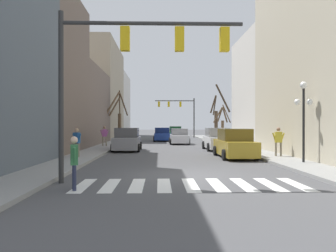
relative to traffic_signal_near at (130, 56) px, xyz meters
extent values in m
plane|color=#4C4C4F|center=(2.08, 1.46, -4.44)|extent=(240.00, 240.00, 0.00)
cube|color=gray|center=(-3.69, 1.46, -4.36)|extent=(2.09, 90.00, 0.15)
cube|color=gray|center=(7.86, 1.46, -4.36)|extent=(2.09, 90.00, 0.15)
cube|color=#66564C|center=(-7.73, 11.66, 1.13)|extent=(6.00, 8.09, 11.12)
cube|color=#66564C|center=(-7.73, 21.42, -0.64)|extent=(6.00, 11.43, 7.59)
cube|color=tan|center=(-7.73, 34.35, 2.03)|extent=(6.00, 14.44, 12.93)
cube|color=beige|center=(-7.73, 47.70, 1.04)|extent=(6.00, 12.26, 10.96)
cube|color=#BCB299|center=(11.90, 9.77, 2.43)|extent=(6.00, 10.72, 13.74)
cube|color=beige|center=(11.90, 19.51, 0.80)|extent=(6.00, 8.74, 10.48)
cube|color=white|center=(-1.52, -0.50, -4.43)|extent=(0.45, 2.60, 0.01)
cube|color=white|center=(-0.62, -0.50, -4.43)|extent=(0.45, 2.60, 0.01)
cube|color=white|center=(0.28, -0.50, -4.43)|extent=(0.45, 2.60, 0.01)
cube|color=white|center=(1.18, -0.50, -4.43)|extent=(0.45, 2.60, 0.01)
cube|color=white|center=(2.08, -0.50, -4.43)|extent=(0.45, 2.60, 0.01)
cube|color=white|center=(2.98, -0.50, -4.43)|extent=(0.45, 2.60, 0.01)
cube|color=white|center=(3.88, -0.50, -4.43)|extent=(0.45, 2.60, 0.01)
cube|color=white|center=(4.78, -0.50, -4.43)|extent=(0.45, 2.60, 0.01)
cube|color=white|center=(5.68, -0.50, -4.43)|extent=(0.45, 2.60, 0.01)
cylinder|color=#2D2D2D|center=(-2.40, 0.00, -1.44)|extent=(0.18, 0.18, 5.99)
cylinder|color=#2D2D2D|center=(0.78, 0.00, 1.15)|extent=(6.36, 0.14, 0.14)
cube|color=yellow|center=(-0.17, 0.00, 0.60)|extent=(0.32, 0.28, 0.84)
cube|color=yellow|center=(1.74, 0.00, 0.60)|extent=(0.32, 0.28, 0.84)
cube|color=yellow|center=(3.32, 0.00, 0.60)|extent=(0.32, 0.28, 0.84)
cylinder|color=#2D2D2D|center=(6.56, 40.33, -1.32)|extent=(0.18, 0.18, 6.23)
cylinder|color=#2D2D2D|center=(3.46, 40.33, 1.39)|extent=(6.20, 0.14, 0.14)
cube|color=yellow|center=(4.39, 40.33, 0.84)|extent=(0.32, 0.28, 0.84)
cube|color=yellow|center=(2.53, 40.33, 0.84)|extent=(0.32, 0.28, 0.84)
cube|color=yellow|center=(0.99, 40.33, 0.84)|extent=(0.32, 0.28, 0.84)
cylinder|color=black|center=(8.29, 4.76, -2.44)|extent=(0.12, 0.12, 3.69)
sphere|color=white|center=(8.29, 4.76, -0.42)|extent=(0.36, 0.36, 0.36)
sphere|color=white|center=(7.97, 4.76, -1.26)|extent=(0.31, 0.31, 0.31)
sphere|color=white|center=(8.61, 4.76, -1.26)|extent=(0.31, 0.31, 0.31)
cube|color=white|center=(5.68, 14.63, -3.82)|extent=(1.76, 4.53, 0.88)
cube|color=gray|center=(5.68, 14.63, -3.02)|extent=(1.62, 2.35, 0.72)
cylinder|color=black|center=(4.78, 16.04, -4.12)|extent=(0.22, 0.64, 0.64)
cylinder|color=black|center=(6.58, 16.04, -4.12)|extent=(0.22, 0.64, 0.64)
cylinder|color=black|center=(4.78, 13.23, -4.12)|extent=(0.22, 0.64, 0.64)
cylinder|color=black|center=(6.58, 13.23, -4.12)|extent=(0.22, 0.64, 0.64)
cube|color=#236B38|center=(3.25, 34.29, -3.81)|extent=(1.71, 4.50, 0.89)
cube|color=#133A1E|center=(3.25, 34.29, -3.00)|extent=(1.57, 2.34, 0.73)
cylinder|color=black|center=(2.38, 35.69, -4.12)|extent=(0.22, 0.64, 0.64)
cylinder|color=black|center=(4.13, 35.69, -4.12)|extent=(0.22, 0.64, 0.64)
cylinder|color=black|center=(2.38, 32.90, -4.12)|extent=(0.22, 0.64, 0.64)
cylinder|color=black|center=(4.13, 32.90, -4.12)|extent=(0.22, 0.64, 0.64)
cube|color=#A38423|center=(5.66, 8.51, -3.82)|extent=(1.81, 4.85, 0.89)
cube|color=#594813|center=(5.66, 8.51, -3.01)|extent=(1.66, 2.52, 0.72)
cylinder|color=black|center=(4.74, 10.02, -4.12)|extent=(0.22, 0.64, 0.64)
cylinder|color=black|center=(6.58, 10.02, -4.12)|extent=(0.22, 0.64, 0.64)
cylinder|color=black|center=(4.74, 7.01, -4.12)|extent=(0.22, 0.64, 0.64)
cylinder|color=black|center=(6.58, 7.01, -4.12)|extent=(0.22, 0.64, 0.64)
cube|color=navy|center=(1.38, 29.21, -3.85)|extent=(1.90, 4.62, 0.82)
cube|color=#0E1C46|center=(1.38, 29.21, -3.11)|extent=(1.75, 2.40, 0.67)
cylinder|color=black|center=(2.35, 27.77, -4.12)|extent=(0.22, 0.64, 0.64)
cylinder|color=black|center=(0.41, 27.77, -4.12)|extent=(0.22, 0.64, 0.64)
cylinder|color=black|center=(2.35, 30.64, -4.12)|extent=(0.22, 0.64, 0.64)
cylinder|color=black|center=(0.41, 30.64, -4.12)|extent=(0.22, 0.64, 0.64)
cube|color=gray|center=(-1.47, 13.96, -3.82)|extent=(1.86, 4.28, 0.89)
cube|color=#464648|center=(-1.47, 13.96, -3.01)|extent=(1.71, 2.22, 0.73)
cylinder|color=black|center=(-2.42, 15.28, -4.12)|extent=(0.22, 0.64, 0.64)
cylinder|color=black|center=(-0.52, 15.28, -4.12)|extent=(0.22, 0.64, 0.64)
cylinder|color=black|center=(-2.42, 12.63, -4.12)|extent=(0.22, 0.64, 0.64)
cylinder|color=black|center=(-0.52, 12.63, -4.12)|extent=(0.22, 0.64, 0.64)
cube|color=silver|center=(3.12, 22.93, -3.86)|extent=(1.79, 4.47, 0.79)
cube|color=slate|center=(3.12, 22.93, -3.14)|extent=(1.65, 2.32, 0.65)
cylinder|color=black|center=(2.20, 24.31, -4.12)|extent=(0.22, 0.64, 0.64)
cylinder|color=black|center=(4.03, 24.31, -4.12)|extent=(0.22, 0.64, 0.64)
cylinder|color=black|center=(2.20, 21.54, -4.12)|extent=(0.22, 0.64, 0.64)
cylinder|color=black|center=(4.03, 21.54, -4.12)|extent=(0.22, 0.64, 0.64)
cylinder|color=#282D47|center=(-1.58, -1.39, -4.04)|extent=(0.12, 0.12, 0.79)
cylinder|color=#282D47|center=(-1.66, -1.11, -4.04)|extent=(0.12, 0.12, 0.79)
cube|color=#337542|center=(-1.62, -1.25, -3.33)|extent=(0.32, 0.43, 0.62)
sphere|color=beige|center=(-1.62, -1.25, -2.88)|extent=(0.22, 0.22, 0.22)
cylinder|color=#337542|center=(-1.56, -1.47, -3.38)|extent=(0.16, 0.28, 0.60)
cylinder|color=#337542|center=(-1.69, -1.04, -3.38)|extent=(0.16, 0.28, 0.60)
cylinder|color=#7A705B|center=(-3.94, 7.91, -3.89)|extent=(0.12, 0.12, 0.80)
cylinder|color=#7A705B|center=(-3.70, 7.75, -3.89)|extent=(0.12, 0.12, 0.80)
cube|color=#235693|center=(-3.82, 7.83, -3.18)|extent=(0.45, 0.40, 0.63)
sphere|color=tan|center=(-3.82, 7.83, -2.72)|extent=(0.22, 0.22, 0.22)
cylinder|color=#235693|center=(-4.00, 7.96, -3.22)|extent=(0.27, 0.23, 0.61)
cylinder|color=#235693|center=(-3.63, 7.70, -3.22)|extent=(0.27, 0.23, 0.61)
cylinder|color=#7A705B|center=(-3.69, 17.71, -3.87)|extent=(0.12, 0.12, 0.83)
cylinder|color=#7A705B|center=(-3.98, 17.64, -3.87)|extent=(0.12, 0.12, 0.83)
cube|color=#9E4C93|center=(-3.83, 17.67, -3.13)|extent=(0.44, 0.31, 0.65)
sphere|color=#8C664C|center=(-3.83, 17.67, -2.65)|extent=(0.23, 0.23, 0.23)
cylinder|color=#9E4C93|center=(-3.61, 17.72, -3.18)|extent=(0.30, 0.15, 0.63)
cylinder|color=#9E4C93|center=(-4.06, 17.63, -3.18)|extent=(0.30, 0.15, 0.63)
cylinder|color=#7A705B|center=(8.32, 7.91, -3.88)|extent=(0.12, 0.12, 0.82)
cylinder|color=#7A705B|center=(8.03, 7.94, -3.88)|extent=(0.12, 0.12, 0.82)
cube|color=gold|center=(8.17, 7.93, -3.15)|extent=(0.42, 0.27, 0.64)
sphere|color=#8C664C|center=(8.17, 7.93, -2.68)|extent=(0.23, 0.23, 0.23)
cylinder|color=gold|center=(8.40, 7.90, -3.19)|extent=(0.29, 0.12, 0.62)
cylinder|color=gold|center=(7.95, 7.95, -3.19)|extent=(0.29, 0.12, 0.62)
cylinder|color=#473828|center=(7.79, 27.22, -2.53)|extent=(0.41, 0.41, 3.51)
cylinder|color=#473828|center=(7.77, 28.15, -0.12)|extent=(0.17, 1.97, 2.21)
cylinder|color=#473828|center=(7.51, 27.56, 0.05)|extent=(0.73, 0.87, 2.16)
cylinder|color=#473828|center=(8.53, 26.87, 0.73)|extent=(1.68, 0.93, 3.44)
cylinder|color=brown|center=(8.03, 24.50, -3.12)|extent=(0.31, 0.31, 2.34)
cylinder|color=brown|center=(8.36, 24.80, -1.29)|extent=(0.79, 0.77, 1.77)
cylinder|color=brown|center=(8.56, 24.84, -1.19)|extent=(1.13, 0.82, 2.05)
cylinder|color=brown|center=(7.60, 24.87, -1.32)|extent=(1.00, 0.94, 1.80)
cylinder|color=brown|center=(7.83, 24.86, -1.27)|extent=(0.54, 0.88, 1.63)
cylinder|color=brown|center=(-3.56, 26.52, -2.70)|extent=(0.39, 0.39, 3.17)
cylinder|color=brown|center=(-4.10, 26.09, -0.35)|extent=(1.22, 1.06, 2.20)
cylinder|color=brown|center=(-3.66, 27.41, 0.05)|extent=(0.33, 1.91, 3.11)
cylinder|color=brown|center=(-3.17, 27.33, -0.02)|extent=(0.87, 1.79, 2.62)
cylinder|color=brown|center=(-4.22, 25.67, 0.09)|extent=(1.39, 1.93, 2.66)
camera|label=1|loc=(1.02, -11.49, -2.40)|focal=35.00mm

